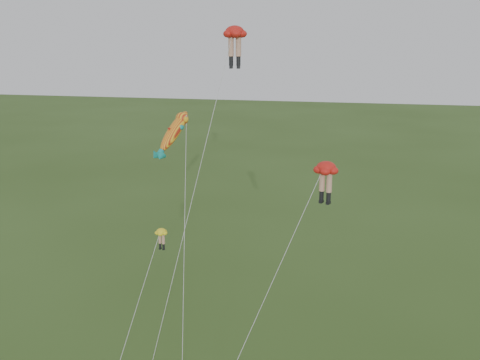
# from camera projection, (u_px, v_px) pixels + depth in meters

# --- Properties ---
(legs_kite_red_high) EXTENTS (4.85, 9.72, 21.96)m
(legs_kite_red_high) POSITION_uv_depth(u_px,v_px,m) (234.00, 39.00, 35.52)
(legs_kite_red_high) COLOR red
(legs_kite_red_high) RESTS_ON ground
(legs_kite_red_mid) EXTENTS (6.81, 7.83, 14.09)m
(legs_kite_red_mid) POSITION_uv_depth(u_px,v_px,m) (325.00, 174.00, 31.85)
(legs_kite_red_mid) COLOR red
(legs_kite_red_mid) RESTS_ON ground
(legs_kite_yellow) EXTENTS (2.12, 6.99, 8.89)m
(legs_kite_yellow) POSITION_uv_depth(u_px,v_px,m) (159.00, 242.00, 35.47)
(legs_kite_yellow) COLOR yellow
(legs_kite_yellow) RESTS_ON ground
(fish_kite) EXTENTS (3.63, 9.23, 16.74)m
(fish_kite) POSITION_uv_depth(u_px,v_px,m) (174.00, 133.00, 34.90)
(fish_kite) COLOR yellow
(fish_kite) RESTS_ON ground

